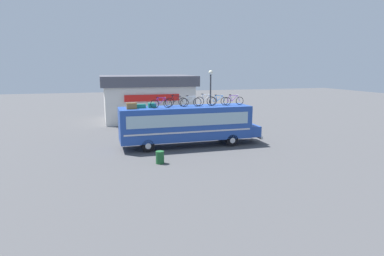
{
  "coord_description": "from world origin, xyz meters",
  "views": [
    {
      "loc": [
        -6.44,
        -24.2,
        6.17
      ],
      "look_at": [
        0.52,
        0.0,
        1.42
      ],
      "focal_mm": 30.15,
      "sensor_mm": 36.0,
      "label": 1
    }
  ],
  "objects_px": {
    "rooftop_bicycle_6": "(233,101)",
    "trash_bin": "(160,157)",
    "luggage_bag_2": "(141,106)",
    "rooftop_bicycle_1": "(161,103)",
    "rooftop_bicycle_4": "(205,101)",
    "rooftop_bicycle_3": "(191,102)",
    "luggage_bag_3": "(152,105)",
    "rooftop_bicycle_2": "(176,102)",
    "bus": "(188,123)",
    "street_lamp": "(210,92)",
    "luggage_bag_1": "(132,106)",
    "rooftop_bicycle_5": "(219,101)"
  },
  "relations": [
    {
      "from": "rooftop_bicycle_6",
      "to": "trash_bin",
      "type": "height_order",
      "value": "rooftop_bicycle_6"
    },
    {
      "from": "luggage_bag_2",
      "to": "trash_bin",
      "type": "bearing_deg",
      "value": -81.56
    },
    {
      "from": "rooftop_bicycle_1",
      "to": "rooftop_bicycle_4",
      "type": "distance_m",
      "value": 3.65
    },
    {
      "from": "luggage_bag_2",
      "to": "rooftop_bicycle_6",
      "type": "distance_m",
      "value": 7.48
    },
    {
      "from": "rooftop_bicycle_3",
      "to": "rooftop_bicycle_4",
      "type": "xyz_separation_m",
      "value": [
        1.23,
        0.1,
        0.04
      ]
    },
    {
      "from": "rooftop_bicycle_1",
      "to": "rooftop_bicycle_6",
      "type": "distance_m",
      "value": 6.01
    },
    {
      "from": "luggage_bag_3",
      "to": "rooftop_bicycle_1",
      "type": "relative_size",
      "value": 0.36
    },
    {
      "from": "luggage_bag_3",
      "to": "rooftop_bicycle_1",
      "type": "height_order",
      "value": "rooftop_bicycle_1"
    },
    {
      "from": "trash_bin",
      "to": "rooftop_bicycle_2",
      "type": "bearing_deg",
      "value": 64.14
    },
    {
      "from": "bus",
      "to": "rooftop_bicycle_4",
      "type": "height_order",
      "value": "rooftop_bicycle_4"
    },
    {
      "from": "luggage_bag_3",
      "to": "street_lamp",
      "type": "height_order",
      "value": "street_lamp"
    },
    {
      "from": "luggage_bag_1",
      "to": "rooftop_bicycle_3",
      "type": "xyz_separation_m",
      "value": [
        4.6,
        0.27,
        0.14
      ]
    },
    {
      "from": "rooftop_bicycle_5",
      "to": "luggage_bag_1",
      "type": "bearing_deg",
      "value": -175.84
    },
    {
      "from": "rooftop_bicycle_4",
      "to": "rooftop_bicycle_2",
      "type": "bearing_deg",
      "value": 173.85
    },
    {
      "from": "rooftop_bicycle_2",
      "to": "street_lamp",
      "type": "xyz_separation_m",
      "value": [
        4.29,
        4.14,
        0.33
      ]
    },
    {
      "from": "rooftop_bicycle_2",
      "to": "rooftop_bicycle_3",
      "type": "bearing_deg",
      "value": -17.71
    },
    {
      "from": "luggage_bag_1",
      "to": "luggage_bag_2",
      "type": "relative_size",
      "value": 1.03
    },
    {
      "from": "rooftop_bicycle_2",
      "to": "luggage_bag_1",
      "type": "bearing_deg",
      "value": -169.91
    },
    {
      "from": "luggage_bag_2",
      "to": "rooftop_bicycle_6",
      "type": "bearing_deg",
      "value": -0.87
    },
    {
      "from": "luggage_bag_2",
      "to": "trash_bin",
      "type": "relative_size",
      "value": 0.87
    },
    {
      "from": "luggage_bag_1",
      "to": "rooftop_bicycle_2",
      "type": "bearing_deg",
      "value": 10.09
    },
    {
      "from": "rooftop_bicycle_1",
      "to": "rooftop_bicycle_2",
      "type": "height_order",
      "value": "rooftop_bicycle_2"
    },
    {
      "from": "luggage_bag_2",
      "to": "street_lamp",
      "type": "distance_m",
      "value": 8.32
    },
    {
      "from": "luggage_bag_1",
      "to": "luggage_bag_3",
      "type": "height_order",
      "value": "luggage_bag_1"
    },
    {
      "from": "rooftop_bicycle_1",
      "to": "street_lamp",
      "type": "xyz_separation_m",
      "value": [
        5.59,
        4.76,
        0.35
      ]
    },
    {
      "from": "luggage_bag_3",
      "to": "rooftop_bicycle_6",
      "type": "bearing_deg",
      "value": -1.68
    },
    {
      "from": "rooftop_bicycle_3",
      "to": "rooftop_bicycle_5",
      "type": "height_order",
      "value": "rooftop_bicycle_3"
    },
    {
      "from": "rooftop_bicycle_2",
      "to": "rooftop_bicycle_3",
      "type": "relative_size",
      "value": 1.03
    },
    {
      "from": "bus",
      "to": "rooftop_bicycle_2",
      "type": "bearing_deg",
      "value": 162.71
    },
    {
      "from": "rooftop_bicycle_4",
      "to": "trash_bin",
      "type": "distance_m",
      "value": 6.89
    },
    {
      "from": "rooftop_bicycle_6",
      "to": "trash_bin",
      "type": "distance_m",
      "value": 8.57
    },
    {
      "from": "rooftop_bicycle_1",
      "to": "rooftop_bicycle_6",
      "type": "xyz_separation_m",
      "value": [
        6.0,
        0.3,
        0.01
      ]
    },
    {
      "from": "bus",
      "to": "rooftop_bicycle_4",
      "type": "distance_m",
      "value": 2.27
    },
    {
      "from": "rooftop_bicycle_5",
      "to": "rooftop_bicycle_6",
      "type": "distance_m",
      "value": 1.21
    },
    {
      "from": "trash_bin",
      "to": "rooftop_bicycle_5",
      "type": "bearing_deg",
      "value": 37.38
    },
    {
      "from": "bus",
      "to": "rooftop_bicycle_3",
      "type": "xyz_separation_m",
      "value": [
        0.24,
        -0.08,
        1.69
      ]
    },
    {
      "from": "street_lamp",
      "to": "rooftop_bicycle_1",
      "type": "bearing_deg",
      "value": -139.58
    },
    {
      "from": "luggage_bag_2",
      "to": "rooftop_bicycle_4",
      "type": "distance_m",
      "value": 5.11
    },
    {
      "from": "rooftop_bicycle_1",
      "to": "rooftop_bicycle_3",
      "type": "bearing_deg",
      "value": 6.48
    },
    {
      "from": "luggage_bag_1",
      "to": "luggage_bag_2",
      "type": "distance_m",
      "value": 0.84
    },
    {
      "from": "rooftop_bicycle_5",
      "to": "trash_bin",
      "type": "bearing_deg",
      "value": -142.62
    },
    {
      "from": "luggage_bag_3",
      "to": "luggage_bag_2",
      "type": "bearing_deg",
      "value": -174.63
    },
    {
      "from": "bus",
      "to": "street_lamp",
      "type": "relative_size",
      "value": 1.92
    },
    {
      "from": "rooftop_bicycle_1",
      "to": "street_lamp",
      "type": "bearing_deg",
      "value": 40.42
    },
    {
      "from": "luggage_bag_3",
      "to": "rooftop_bicycle_5",
      "type": "height_order",
      "value": "rooftop_bicycle_5"
    },
    {
      "from": "trash_bin",
      "to": "street_lamp",
      "type": "bearing_deg",
      "value": 53.08
    },
    {
      "from": "luggage_bag_3",
      "to": "rooftop_bicycle_3",
      "type": "height_order",
      "value": "rooftop_bicycle_3"
    },
    {
      "from": "trash_bin",
      "to": "luggage_bag_3",
      "type": "bearing_deg",
      "value": 86.87
    },
    {
      "from": "luggage_bag_1",
      "to": "luggage_bag_2",
      "type": "bearing_deg",
      "value": 29.46
    },
    {
      "from": "rooftop_bicycle_5",
      "to": "street_lamp",
      "type": "distance_m",
      "value": 4.34
    }
  ]
}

